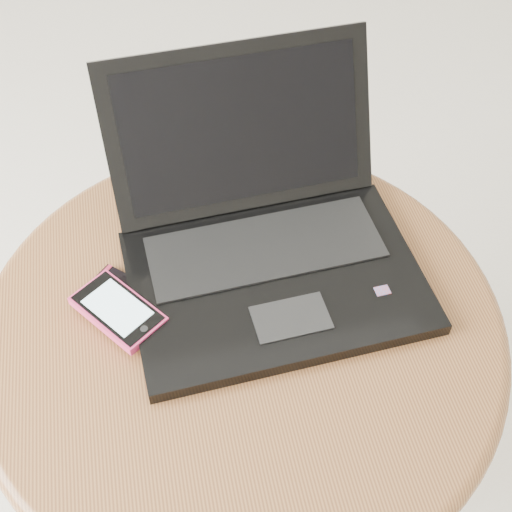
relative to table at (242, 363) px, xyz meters
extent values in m
plane|color=beige|center=(-0.09, 0.09, -0.42)|extent=(4.00, 4.00, 0.00)
cylinder|color=brown|center=(0.00, 0.00, -0.40)|extent=(0.38, 0.38, 0.03)
cylinder|color=brown|center=(0.00, 0.00, -0.15)|extent=(0.11, 0.11, 0.47)
cylinder|color=brown|center=(0.00, 0.00, 0.10)|extent=(0.64, 0.64, 0.03)
torus|color=brown|center=(0.00, 0.00, 0.10)|extent=(0.67, 0.67, 0.03)
cube|color=black|center=(0.05, 0.04, 0.12)|extent=(0.38, 0.28, 0.02)
cube|color=black|center=(0.05, 0.09, 0.13)|extent=(0.31, 0.13, 0.00)
cube|color=black|center=(0.06, -0.03, 0.13)|extent=(0.10, 0.06, 0.00)
cube|color=red|center=(0.18, -0.01, 0.13)|extent=(0.02, 0.02, 0.00)
cube|color=black|center=(0.04, 0.21, 0.24)|extent=(0.37, 0.12, 0.21)
cube|color=black|center=(0.04, 0.21, 0.24)|extent=(0.32, 0.10, 0.17)
cube|color=black|center=(-0.14, 0.05, 0.12)|extent=(0.12, 0.12, 0.01)
cube|color=#9F223D|center=(-0.17, 0.09, 0.12)|extent=(0.04, 0.05, 0.00)
cube|color=#DE3169|center=(-0.15, 0.03, 0.13)|extent=(0.12, 0.13, 0.01)
cube|color=black|center=(-0.15, 0.03, 0.14)|extent=(0.11, 0.12, 0.00)
cube|color=silver|center=(-0.15, 0.03, 0.14)|extent=(0.09, 0.09, 0.00)
cylinder|color=black|center=(-0.12, -0.01, 0.14)|extent=(0.01, 0.01, 0.00)
camera|label=1|loc=(-0.08, -0.50, 0.82)|focal=48.03mm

